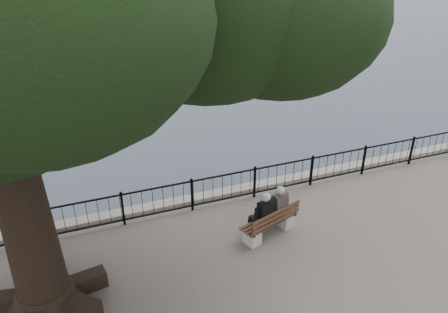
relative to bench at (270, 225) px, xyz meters
name	(u,v)px	position (x,y,z in m)	size (l,w,h in m)	color
harbor	(218,208)	(-0.62, 2.37, -0.81)	(260.00, 260.00, 1.20)	slate
railing	(224,187)	(-0.62, 1.87, 0.24)	(22.06, 0.06, 1.00)	black
bench	(270,225)	(0.00, 0.00, 0.00)	(1.79, 1.01, 0.90)	gray
person_left	(261,216)	(-0.26, 0.02, 0.34)	(0.56, 0.78, 1.43)	black
person_right	(276,209)	(0.24, 0.18, 0.34)	(0.56, 0.78, 1.43)	#2C2624
sailboat_b	(66,65)	(-4.30, 21.87, -0.97)	(1.43, 4.99, 11.23)	silver
sailboat_c	(203,55)	(5.02, 21.00, -1.00)	(2.81, 5.15, 10.32)	silver
sailboat_d	(239,35)	(9.93, 26.18, -1.02)	(2.58, 5.36, 9.31)	silver
sailboat_f	(115,34)	(0.13, 30.28, -0.98)	(1.68, 5.16, 10.99)	silver
sailboat_g	(211,18)	(10.38, 34.62, -1.03)	(1.87, 5.05, 8.82)	silver
sailboat_h	(58,26)	(-4.23, 35.57, -0.97)	(2.31, 5.65, 11.94)	silver
sailboat_i	(137,11)	(4.13, 40.95, -0.96)	(2.89, 5.85, 12.38)	silver
sailboat_j	(11,99)	(-7.36, 16.22, -1.03)	(3.22, 5.23, 9.04)	silver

